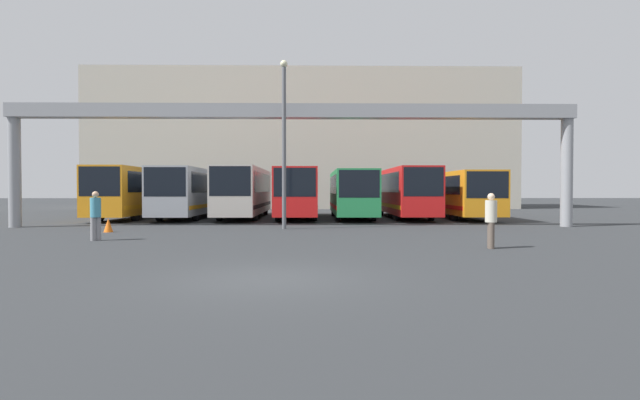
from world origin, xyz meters
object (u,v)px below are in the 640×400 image
object	(u,v)px
bus_slot_4	(352,191)
lamp_post	(284,137)
pedestrian_mid_right	(96,214)
bus_slot_3	(298,190)
traffic_cone	(108,225)
pedestrian_mid_left	(491,219)
bus_slot_0	(136,190)
bus_slot_6	(457,192)
bus_slot_1	(191,190)
bus_slot_5	(404,190)
bus_slot_2	(245,190)

from	to	relation	value
bus_slot_4	lamp_post	bearing A→B (deg)	-114.21
bus_slot_4	pedestrian_mid_right	size ratio (longest dim) A/B	5.73
bus_slot_3	lamp_post	size ratio (longest dim) A/B	1.33
bus_slot_3	traffic_cone	distance (m)	13.55
bus_slot_4	pedestrian_mid_left	world-z (taller)	bus_slot_4
bus_slot_0	bus_slot_6	bearing A→B (deg)	0.29
bus_slot_0	pedestrian_mid_left	size ratio (longest dim) A/B	6.48
lamp_post	bus_slot_4	bearing A→B (deg)	65.79
bus_slot_1	lamp_post	xyz separation A→B (m)	(6.82, -9.54, 2.56)
bus_slot_1	bus_slot_3	xyz separation A→B (m)	(7.21, -0.52, -0.02)
bus_slot_6	lamp_post	bearing A→B (deg)	-139.61
bus_slot_0	bus_slot_1	bearing A→B (deg)	1.87
bus_slot_6	traffic_cone	distance (m)	22.12
lamp_post	bus_slot_3	bearing A→B (deg)	87.50
bus_slot_4	bus_slot_6	xyz separation A→B (m)	(7.21, 0.64, -0.04)
bus_slot_0	pedestrian_mid_right	distance (m)	15.25
bus_slot_4	traffic_cone	xyz separation A→B (m)	(-11.82, -10.53, -1.48)
bus_slot_3	pedestrian_mid_left	distance (m)	18.44
bus_slot_0	bus_slot_5	bearing A→B (deg)	0.78
bus_slot_4	pedestrian_mid_right	xyz separation A→B (m)	(-10.78, -14.25, -0.81)
bus_slot_1	bus_slot_3	size ratio (longest dim) A/B	1.09
bus_slot_5	pedestrian_mid_left	bearing A→B (deg)	-91.38
bus_slot_4	traffic_cone	bearing A→B (deg)	-138.30
bus_slot_6	pedestrian_mid_right	size ratio (longest dim) A/B	6.43
bus_slot_3	bus_slot_5	size ratio (longest dim) A/B	0.89
bus_slot_0	pedestrian_mid_left	xyz separation A→B (m)	(17.60, -17.52, -0.94)
bus_slot_4	lamp_post	xyz separation A→B (m)	(-4.00, -8.90, 2.65)
bus_slot_1	bus_slot_4	distance (m)	10.84
bus_slot_3	pedestrian_mid_left	world-z (taller)	bus_slot_3
bus_slot_1	bus_slot_6	size ratio (longest dim) A/B	1.00
bus_slot_0	bus_slot_4	distance (m)	14.43
bus_slot_4	bus_slot_6	world-z (taller)	bus_slot_4
bus_slot_2	bus_slot_4	size ratio (longest dim) A/B	1.15
bus_slot_3	traffic_cone	xyz separation A→B (m)	(-8.22, -10.67, -1.55)
pedestrian_mid_right	traffic_cone	distance (m)	3.92
bus_slot_2	traffic_cone	world-z (taller)	bus_slot_2
lamp_post	pedestrian_mid_left	bearing A→B (deg)	-48.43
bus_slot_0	bus_slot_1	distance (m)	3.61
traffic_cone	lamp_post	world-z (taller)	lamp_post
bus_slot_2	pedestrian_mid_left	world-z (taller)	bus_slot_2
bus_slot_2	pedestrian_mid_right	world-z (taller)	bus_slot_2
bus_slot_3	lamp_post	world-z (taller)	lamp_post
pedestrian_mid_right	lamp_post	world-z (taller)	lamp_post
bus_slot_4	bus_slot_5	distance (m)	3.69
bus_slot_5	traffic_cone	distance (m)	19.19
lamp_post	bus_slot_0	bearing A→B (deg)	137.88
bus_slot_1	lamp_post	bearing A→B (deg)	-54.46
pedestrian_mid_left	traffic_cone	distance (m)	16.34
bus_slot_3	bus_slot_5	world-z (taller)	bus_slot_5
bus_slot_6	bus_slot_0	bearing A→B (deg)	-179.71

